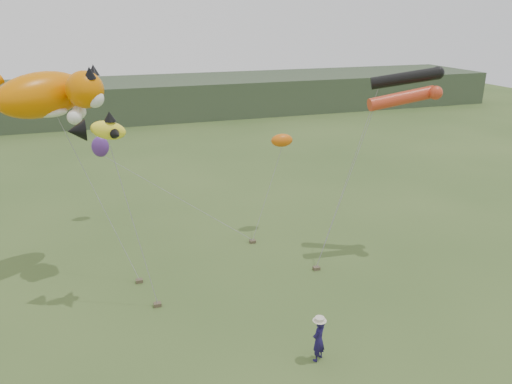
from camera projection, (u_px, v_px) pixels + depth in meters
ground at (246, 349)px, 17.87m from camera, size 120.00×120.00×0.00m
headland at (101, 101)px, 56.18m from camera, size 90.00×13.00×4.00m
festival_attendant at (319, 340)px, 17.05m from camera, size 0.70×0.65×1.61m
sandbag_anchors at (183, 286)px, 21.81m from camera, size 14.02×6.56×0.15m
cat_kite at (52, 94)px, 20.91m from camera, size 5.54×3.95×2.36m
fish_kite at (97, 130)px, 18.66m from camera, size 2.21×1.46×1.21m
tube_kites at (409, 87)px, 22.85m from camera, size 3.86×2.47×1.89m
misc_kites at (178, 144)px, 27.15m from camera, size 10.19×5.15×1.63m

